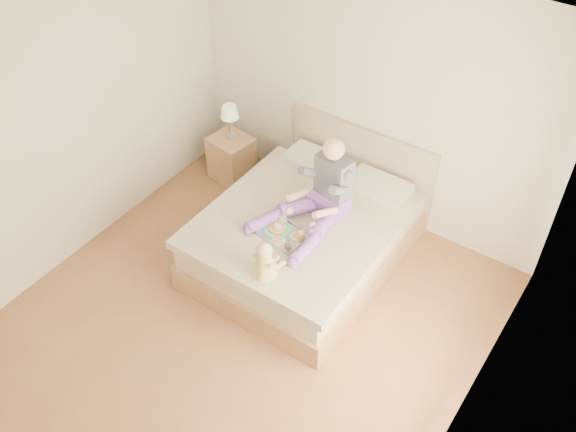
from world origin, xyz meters
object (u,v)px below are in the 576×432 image
Objects in this scene: nightstand at (232,158)px; tray at (284,233)px; adult at (321,196)px; baby at (265,262)px; bed at (309,232)px.

tray is (1.42, -0.98, 0.36)m from nightstand.
adult reaches higher than nightstand.
adult is at bearing 103.77° from baby.
tray is 1.29× the size of baby.
nightstand is 1.52× the size of baby.
tray is at bearing 118.33° from baby.
bed is 1.53m from nightstand.
tray is (0.00, -0.43, 0.32)m from bed.
bed is 4.00× the size of nightstand.
adult is at bearing -11.41° from nightstand.
nightstand is 0.52× the size of adult.
nightstand is 1.18× the size of tray.
adult is (0.12, -0.00, 0.54)m from bed.
adult reaches higher than baby.
baby is at bearing -78.24° from adult.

